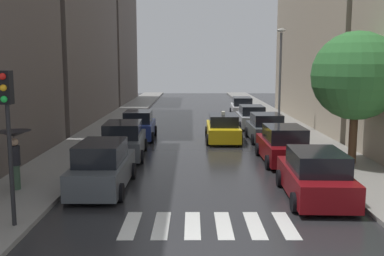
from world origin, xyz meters
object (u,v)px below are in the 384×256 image
Objects in this scene: parked_car_right_fourth at (253,117)px; traffic_light_left_corner at (9,114)px; parked_car_right_second at (285,145)px; lamp_post_right at (281,72)px; pedestrian_foreground at (16,145)px; parked_car_left_third at (140,126)px; street_tree_right at (358,76)px; parked_car_left_second at (125,141)px; parked_car_right_nearest at (317,176)px; parked_car_left_nearest at (104,167)px; parked_car_right_fifth at (243,108)px; taxi_midroad at (224,128)px; parked_car_right_third at (267,128)px.

traffic_light_left_corner reaches higher than parked_car_right_fourth.
parked_car_right_second is 0.66× the size of lamp_post_right.
pedestrian_foreground reaches higher than parked_car_right_second.
parked_car_left_third is 13.25m from street_tree_right.
parked_car_left_second is 10.31m from parked_car_right_nearest.
parked_car_left_nearest is 10.99m from parked_car_left_third.
pedestrian_foreground reaches higher than parked_car_right_fifth.
pedestrian_foreground reaches higher than taxi_midroad.
traffic_light_left_corner is at bearing 109.57° from parked_car_right_nearest.
parked_car_right_second is at bearing -156.61° from taxi_midroad.
parked_car_left_nearest is 1.02× the size of parked_car_right_nearest.
street_tree_right reaches higher than pedestrian_foreground.
parked_car_right_nearest is at bearing 17.40° from traffic_light_left_corner.
taxi_midroad reaches higher than parked_car_right_third.
parked_car_left_nearest is at bearing -160.81° from street_tree_right.
street_tree_right reaches higher than parked_car_left_nearest.
parked_car_right_second is 4.49m from street_tree_right.
parked_car_left_nearest is 3.18m from pedestrian_foreground.
lamp_post_right reaches higher than parked_car_right_second.
lamp_post_right is at bearing -132.42° from parked_car_right_fourth.
parked_car_right_third reaches higher than parked_car_right_fourth.
parked_car_right_fourth is at bearing -40.36° from parked_car_left_second.
taxi_midroad reaches higher than parked_car_right_fifth.
parked_car_right_nearest is 0.76× the size of street_tree_right.
parked_car_left_third is 14.28m from parked_car_right_nearest.
parked_car_left_third is at bearing 83.54° from taxi_midroad.
parked_car_right_fourth is (7.75, 10.06, -0.06)m from parked_car_left_second.
parked_car_left_second is at bearing 142.20° from parked_car_right_fourth.
parked_car_right_second is (7.63, 4.55, -0.03)m from parked_car_left_nearest.
parked_car_right_nearest is at bearing -96.57° from lamp_post_right.
lamp_post_right reaches higher than parked_car_left_second.
parked_car_right_fourth is 1.97× the size of pedestrian_foreground.
taxi_midroad reaches higher than parked_car_right_second.
parked_car_left_nearest is 1.07× the size of traffic_light_left_corner.
traffic_light_left_corner reaches higher than taxi_midroad.
traffic_light_left_corner reaches higher than pedestrian_foreground.
traffic_light_left_corner is at bearing 155.02° from taxi_midroad.
pedestrian_foreground reaches higher than parked_car_right_third.
parked_car_left_nearest is 8.88m from parked_car_right_second.
parked_car_right_second is 5.83m from parked_car_right_third.
street_tree_right is at bearing -166.61° from parked_car_right_fourth.
parked_car_left_second is 11.36m from street_tree_right.
pedestrian_foreground is 0.36× the size of street_tree_right.
parked_car_left_second is at bearing 169.01° from street_tree_right.
lamp_post_right is (9.32, 14.28, 3.25)m from parked_car_left_nearest.
traffic_light_left_corner is at bearing 132.38° from parked_car_right_second.
parked_car_left_third is 0.84× the size of parked_car_right_fifth.
parked_car_right_nearest is (7.55, -1.15, -0.04)m from parked_car_left_nearest.
parked_car_right_nearest is 23.64m from parked_car_right_fifth.
parked_car_right_third is 0.86× the size of taxi_midroad.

